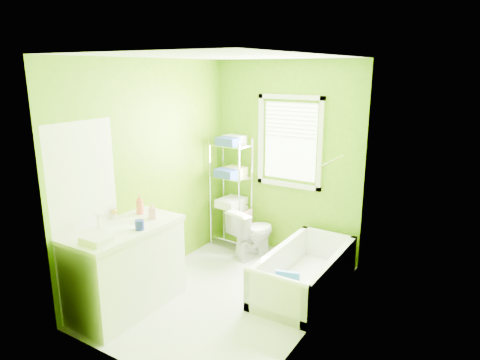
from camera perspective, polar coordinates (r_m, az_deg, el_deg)
The scene contains 9 objects.
ground at distance 5.03m, azimuth -1.67°, elevation -14.96°, with size 2.90×2.90×0.00m, color silver.
room_envelope at distance 4.47m, azimuth -1.82°, elevation 2.55°, with size 2.14×2.94×2.62m.
window at distance 5.66m, azimuth 6.66°, elevation 5.71°, with size 0.92×0.05×1.22m.
door at distance 4.60m, azimuth -19.76°, elevation -5.06°, with size 0.09×0.80×2.00m.
right_wall_decor at distance 4.05m, azimuth 10.36°, elevation -2.31°, with size 0.04×1.48×1.17m.
bathtub at distance 5.07m, azimuth 8.40°, elevation -12.80°, with size 0.72×1.54×0.50m.
toilet at distance 5.83m, azimuth 1.64°, elevation -6.96°, with size 0.38×0.66×0.68m, color white.
vanity at distance 4.71m, azimuth -15.01°, elevation -10.98°, with size 0.63×1.23×1.15m.
wire_shelf_unit at distance 5.94m, azimuth -1.08°, elevation -0.12°, with size 0.55×0.44×1.59m.
Camera 1 is at (2.43, -3.63, 2.48)m, focal length 32.00 mm.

